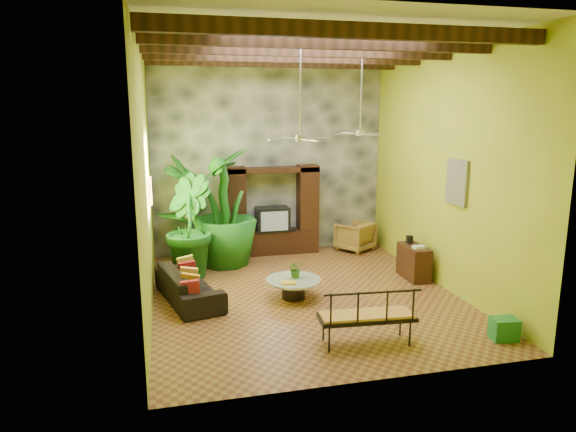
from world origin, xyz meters
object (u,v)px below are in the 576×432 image
object	(u,v)px
ceiling_fan_back	(360,124)
side_console	(414,262)
tall_plant_c	(224,208)
entertainment_center	(272,217)
coffee_table	(294,286)
tall_plant_b	(187,226)
sofa	(189,285)
ceiling_fan_front	(300,127)
tall_plant_a	(188,207)
iron_bench	(369,314)
green_bin	(504,329)
wicker_armchair	(355,236)

from	to	relation	value
ceiling_fan_back	side_console	world-z (taller)	ceiling_fan_back
ceiling_fan_back	tall_plant_c	distance (m)	3.75
entertainment_center	coffee_table	size ratio (longest dim) A/B	2.18
tall_plant_b	coffee_table	xyz separation A→B (m)	(1.97, -1.95, -0.89)
sofa	side_console	world-z (taller)	side_console
side_console	ceiling_fan_front	bearing A→B (deg)	-163.15
sofa	tall_plant_a	distance (m)	3.10
sofa	coffee_table	distance (m)	2.08
tall_plant_b	side_console	world-z (taller)	tall_plant_b
sofa	side_console	xyz separation A→B (m)	(4.95, 0.19, 0.06)
iron_bench	ceiling_fan_back	bearing A→B (deg)	76.26
ceiling_fan_back	green_bin	xyz separation A→B (m)	(1.05, -3.98, -3.22)
ceiling_fan_front	tall_plant_b	world-z (taller)	ceiling_fan_front
sofa	green_bin	distance (m)	5.79
green_bin	tall_plant_c	bearing A→B (deg)	127.23
ceiling_fan_front	sofa	bearing A→B (deg)	163.41
sofa	iron_bench	distance (m)	3.81
ceiling_fan_front	tall_plant_b	size ratio (longest dim) A/B	0.81
entertainment_center	iron_bench	bearing A→B (deg)	-86.09
tall_plant_a	iron_bench	size ratio (longest dim) A/B	1.68
tall_plant_a	iron_bench	distance (m)	6.21
ceiling_fan_front	coffee_table	distance (m)	3.16
entertainment_center	tall_plant_a	bearing A→B (deg)	179.63
tall_plant_c	side_console	size ratio (longest dim) A/B	3.04
entertainment_center	ceiling_fan_front	distance (m)	4.30
tall_plant_a	green_bin	bearing A→B (deg)	-51.15
tall_plant_a	sofa	bearing A→B (deg)	-93.35
tall_plant_c	ceiling_fan_back	bearing A→B (deg)	-23.03
tall_plant_a	ceiling_fan_back	bearing A→B (deg)	-27.61
ceiling_fan_back	coffee_table	size ratio (longest dim) A/B	1.69
ceiling_fan_back	side_console	distance (m)	3.30
entertainment_center	wicker_armchair	distance (m)	2.29
entertainment_center	green_bin	bearing A→B (deg)	-65.88
tall_plant_b	green_bin	xyz separation A→B (m)	(4.87, -4.58, -0.97)
entertainment_center	wicker_armchair	size ratio (longest dim) A/B	2.83
sofa	tall_plant_a	size ratio (longest dim) A/B	0.81
wicker_armchair	entertainment_center	bearing A→B (deg)	-39.47
iron_bench	side_console	world-z (taller)	iron_bench
coffee_table	iron_bench	world-z (taller)	iron_bench
tall_plant_c	wicker_armchair	bearing A→B (deg)	7.49
sofa	tall_plant_b	xyz separation A→B (m)	(0.08, 1.57, 0.83)
entertainment_center	tall_plant_a	world-z (taller)	tall_plant_a
wicker_armchair	tall_plant_a	size ratio (longest dim) A/B	0.32
wicker_armchair	tall_plant_c	xyz separation A→B (m)	(-3.52, -0.46, 1.02)
tall_plant_b	wicker_armchair	bearing A→B (deg)	14.08
entertainment_center	side_console	world-z (taller)	entertainment_center
tall_plant_b	ceiling_fan_back	bearing A→B (deg)	-8.84
tall_plant_b	iron_bench	world-z (taller)	tall_plant_b
ceiling_fan_front	tall_plant_b	distance (m)	3.74
entertainment_center	green_bin	world-z (taller)	entertainment_center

